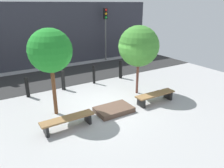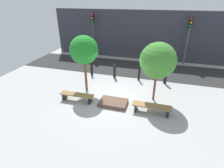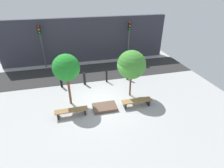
{
  "view_description": "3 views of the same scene",
  "coord_description": "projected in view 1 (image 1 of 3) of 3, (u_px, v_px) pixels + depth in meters",
  "views": [
    {
      "loc": [
        -4.3,
        -7.5,
        4.21
      ],
      "look_at": [
        0.31,
        -0.06,
        0.96
      ],
      "focal_mm": 35.0,
      "sensor_mm": 36.0,
      "label": 1
    },
    {
      "loc": [
        2.16,
        -8.48,
        5.3
      ],
      "look_at": [
        -0.21,
        -0.23,
        0.99
      ],
      "focal_mm": 28.0,
      "sensor_mm": 36.0,
      "label": 2
    },
    {
      "loc": [
        -1.7,
        -9.49,
        6.8
      ],
      "look_at": [
        0.58,
        -0.29,
        1.49
      ],
      "focal_mm": 28.0,
      "sensor_mm": 36.0,
      "label": 3
    }
  ],
  "objects": [
    {
      "name": "bollard_far_left",
      "position": [
        27.0,
        87.0,
        10.3
      ],
      "size": [
        0.18,
        0.18,
        0.98
      ],
      "primitive_type": "cylinder",
      "color": "black",
      "rests_on": "ground"
    },
    {
      "name": "tree_behind_left_bench",
      "position": [
        50.0,
        51.0,
        8.0
      ],
      "size": [
        1.64,
        1.64,
        3.4
      ],
      "color": "brown",
      "rests_on": "ground"
    },
    {
      "name": "bollard_right",
      "position": [
        121.0,
        69.0,
        12.91
      ],
      "size": [
        0.19,
        0.19,
        1.08
      ],
      "primitive_type": "cylinder",
      "color": "black",
      "rests_on": "ground"
    },
    {
      "name": "traffic_light_mid_west",
      "position": [
        106.0,
        25.0,
        16.3
      ],
      "size": [
        0.28,
        0.27,
        3.88
      ],
      "color": "#565656",
      "rests_on": "ground"
    },
    {
      "name": "building_facade",
      "position": [
        48.0,
        35.0,
        15.08
      ],
      "size": [
        16.2,
        0.5,
        4.31
      ],
      "primitive_type": "cube",
      "color": "#33333D",
      "rests_on": "ground"
    },
    {
      "name": "ground_plane",
      "position": [
        105.0,
        105.0,
        9.57
      ],
      "size": [
        18.0,
        18.0,
        0.0
      ],
      "primitive_type": "plane",
      "color": "#A6A6A6"
    },
    {
      "name": "tree_behind_right_bench",
      "position": [
        139.0,
        46.0,
        10.11
      ],
      "size": [
        1.9,
        1.9,
        3.29
      ],
      "color": "brown",
      "rests_on": "ground"
    },
    {
      "name": "bench_right",
      "position": [
        155.0,
        96.0,
        9.75
      ],
      "size": [
        1.95,
        0.5,
        0.44
      ],
      "rotation": [
        0.0,
        0.0,
        -0.01
      ],
      "color": "black",
      "rests_on": "ground"
    },
    {
      "name": "road_strip",
      "position": [
        66.0,
        76.0,
        13.47
      ],
      "size": [
        18.0,
        3.73,
        0.01
      ],
      "primitive_type": "cube",
      "color": "#292929",
      "rests_on": "ground"
    },
    {
      "name": "planter_bed",
      "position": [
        114.0,
        110.0,
        8.97
      ],
      "size": [
        1.49,
        0.98,
        0.21
      ],
      "primitive_type": "cube",
      "color": "brown",
      "rests_on": "ground"
    },
    {
      "name": "bollard_left",
      "position": [
        63.0,
        80.0,
        11.17
      ],
      "size": [
        0.19,
        0.19,
        1.01
      ],
      "primitive_type": "cylinder",
      "color": "black",
      "rests_on": "ground"
    },
    {
      "name": "bollard_center",
      "position": [
        94.0,
        74.0,
        12.04
      ],
      "size": [
        0.14,
        0.14,
        1.03
      ],
      "primitive_type": "cylinder",
      "color": "black",
      "rests_on": "ground"
    },
    {
      "name": "bench_left",
      "position": [
        68.0,
        120.0,
        7.72
      ],
      "size": [
        1.94,
        0.45,
        0.43
      ],
      "rotation": [
        0.0,
        0.0,
        0.01
      ],
      "color": "black",
      "rests_on": "ground"
    }
  ]
}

